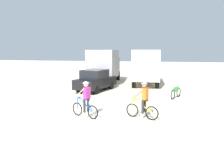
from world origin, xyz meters
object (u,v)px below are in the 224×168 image
Objects in this scene: cyclist_cowboy_hat at (143,102)px; box_truck_cream_rv at (146,65)px; bicycle_spare at (176,93)px; box_truck_grey_hauler at (105,65)px; sedan_parked at (95,80)px; cyclist_orange_shirt at (86,101)px.

box_truck_cream_rv is at bearing 94.33° from cyclist_cowboy_hat.
box_truck_cream_rv is at bearing 112.99° from bicycle_spare.
cyclist_cowboy_hat is (5.02, -11.81, -1.03)m from box_truck_grey_hauler.
box_truck_cream_rv is 1.54× the size of sedan_parked.
box_truck_grey_hauler is 1.54× the size of sedan_parked.
box_truck_grey_hauler is 4.29× the size of bicycle_spare.
cyclist_cowboy_hat is at bearing -107.71° from bicycle_spare.
box_truck_cream_rv is at bearing -1.38° from box_truck_grey_hauler.
box_truck_grey_hauler and box_truck_cream_rv have the same top height.
box_truck_grey_hauler reaches higher than bicycle_spare.
cyclist_cowboy_hat is at bearing -85.67° from box_truck_cream_rv.
cyclist_orange_shirt is 1.00× the size of cyclist_cowboy_hat.
box_truck_grey_hauler is at bearing 100.37° from cyclist_orange_shirt.
cyclist_cowboy_hat is 1.13× the size of bicycle_spare.
cyclist_orange_shirt and cyclist_cowboy_hat have the same top height.
box_truck_grey_hauler is 12.87m from cyclist_cowboy_hat.
box_truck_grey_hauler reaches higher than sedan_parked.
cyclist_cowboy_hat is (4.58, -7.07, -0.04)m from sedan_parked.
bicycle_spare is (6.77, -6.32, -1.48)m from box_truck_grey_hauler.
cyclist_cowboy_hat is 5.78m from bicycle_spare.
box_truck_cream_rv is (4.14, -0.10, 0.00)m from box_truck_grey_hauler.
cyclist_orange_shirt is (2.24, -12.25, -1.03)m from box_truck_grey_hauler.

